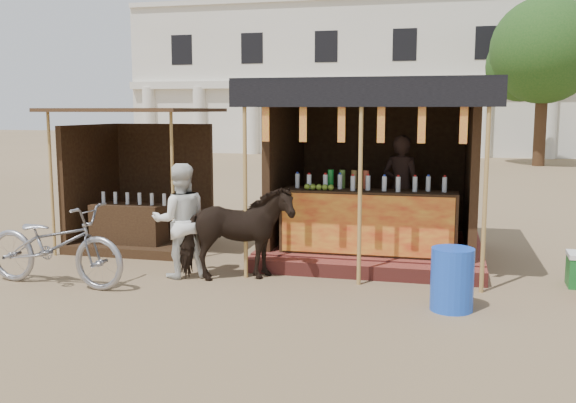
% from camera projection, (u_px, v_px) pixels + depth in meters
% --- Properties ---
extents(ground, '(120.00, 120.00, 0.00)m').
position_uv_depth(ground, '(256.00, 314.00, 7.45)').
color(ground, '#846B4C').
rests_on(ground, ground).
extents(main_stall, '(3.60, 3.61, 2.78)m').
position_uv_depth(main_stall, '(376.00, 193.00, 10.30)').
color(main_stall, maroon).
rests_on(main_stall, ground).
extents(secondary_stall, '(2.40, 2.40, 2.38)m').
position_uv_depth(secondary_stall, '(134.00, 197.00, 11.18)').
color(secondary_stall, '#382714').
rests_on(secondary_stall, ground).
extents(cow, '(1.72, 1.28, 1.32)m').
position_uv_depth(cow, '(236.00, 234.00, 8.84)').
color(cow, black).
rests_on(cow, ground).
extents(motorbike, '(2.19, 0.93, 1.12)m').
position_uv_depth(motorbike, '(55.00, 245.00, 8.60)').
color(motorbike, '#919199').
rests_on(motorbike, ground).
extents(bystander, '(0.98, 0.90, 1.62)m').
position_uv_depth(bystander, '(180.00, 221.00, 9.01)').
color(bystander, silver).
rests_on(bystander, ground).
extents(blue_barrel, '(0.66, 0.66, 0.75)m').
position_uv_depth(blue_barrel, '(452.00, 279.00, 7.55)').
color(blue_barrel, blue).
rests_on(blue_barrel, ground).
extents(background_building, '(26.00, 7.45, 8.18)m').
position_uv_depth(background_building, '(372.00, 81.00, 36.17)').
color(background_building, silver).
rests_on(background_building, ground).
extents(tree, '(4.50, 4.40, 7.00)m').
position_uv_depth(tree, '(539.00, 55.00, 26.75)').
color(tree, '#382314').
rests_on(tree, ground).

